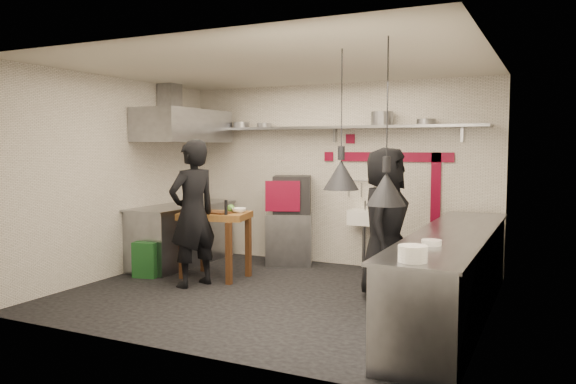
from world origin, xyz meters
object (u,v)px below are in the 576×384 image
at_px(oven_stand, 289,238).
at_px(combi_oven, 292,195).
at_px(green_bin, 148,259).
at_px(prep_table, 215,245).
at_px(chef_left, 193,213).
at_px(chef_right, 385,223).

height_order(oven_stand, combi_oven, combi_oven).
xyz_separation_m(green_bin, prep_table, (0.90, 0.35, 0.21)).
bearing_deg(chef_left, prep_table, -161.20).
distance_m(green_bin, chef_right, 3.41).
bearing_deg(chef_right, combi_oven, 53.39).
xyz_separation_m(green_bin, chef_right, (3.32, 0.39, 0.66)).
bearing_deg(chef_left, combi_oven, -178.50).
bearing_deg(combi_oven, chef_right, -56.33).
height_order(green_bin, chef_right, chef_right).
relative_size(chef_left, chef_right, 1.05).
distance_m(prep_table, chef_left, 0.73).
bearing_deg(oven_stand, chef_right, -55.73).
height_order(green_bin, chef_left, chef_left).
bearing_deg(green_bin, chef_left, -11.00).
distance_m(green_bin, chef_left, 1.16).
height_order(combi_oven, chef_left, chef_left).
bearing_deg(prep_table, green_bin, -171.65).
xyz_separation_m(oven_stand, chef_left, (-0.53, -1.83, 0.56)).
distance_m(oven_stand, green_bin, 2.19).
xyz_separation_m(combi_oven, green_bin, (-1.48, -1.65, -0.84)).
height_order(prep_table, chef_right, chef_right).
bearing_deg(chef_left, green_bin, -81.91).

